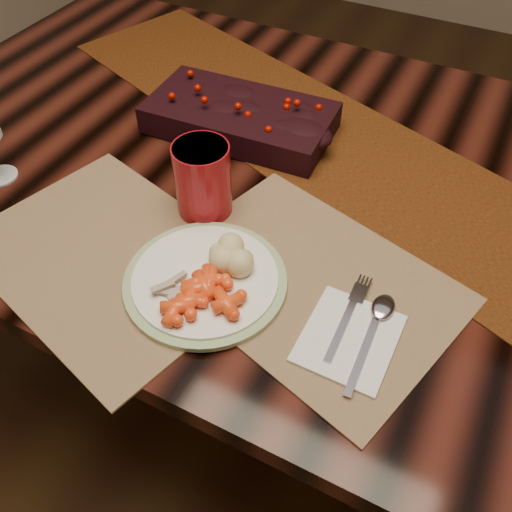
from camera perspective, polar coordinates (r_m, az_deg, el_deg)
The scene contains 14 objects.
floor at distance 1.58m, azimuth 4.44°, elevation -13.21°, with size 5.00×5.00×0.00m, color black.
dining_table at distance 1.27m, azimuth 5.41°, elevation -4.91°, with size 1.80×1.00×0.75m, color black.
table_runner at distance 1.04m, azimuth 10.92°, elevation 9.55°, with size 1.52×0.31×0.00m, color #3F1D06.
centerpiece at distance 1.09m, azimuth -1.70°, elevation 14.76°, with size 0.36×0.18×0.07m, color black, non-canonical shape.
placemat_main at distance 0.82m, azimuth 5.56°, elevation -2.80°, with size 0.42×0.31×0.00m, color brown.
placemat_second at distance 0.88m, azimuth -15.13°, elevation -0.08°, with size 0.43×0.32×0.00m, color brown.
dinner_plate at distance 0.81m, azimuth -5.36°, elevation -2.53°, with size 0.24×0.24×0.01m, color white.
baby_carrots at distance 0.76m, azimuth -4.40°, elevation -5.01°, with size 0.11×0.09×0.02m, color #FB4717, non-canonical shape.
mashed_potatoes at distance 0.80m, azimuth -2.87°, elevation 0.46°, with size 0.07×0.06×0.04m, color #DAC384, non-canonical shape.
turkey_shreds at distance 0.78m, azimuth -8.41°, elevation -3.11°, with size 0.07×0.06×0.02m, color beige, non-canonical shape.
napkin at distance 0.76m, azimuth 9.77°, elevation -8.53°, with size 0.12×0.14×0.00m, color white.
fork at distance 0.77m, azimuth 9.40°, elevation -6.72°, with size 0.02×0.14×0.00m, color #A3A3BF, non-canonical shape.
spoon at distance 0.76m, azimuth 11.81°, elevation -8.61°, with size 0.03×0.16×0.00m, color white, non-canonical shape.
red_cup at distance 0.88m, azimuth -5.61°, elevation 8.03°, with size 0.09×0.09×0.13m, color maroon.
Camera 1 is at (0.24, -0.74, 1.38)m, focal length 38.00 mm.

